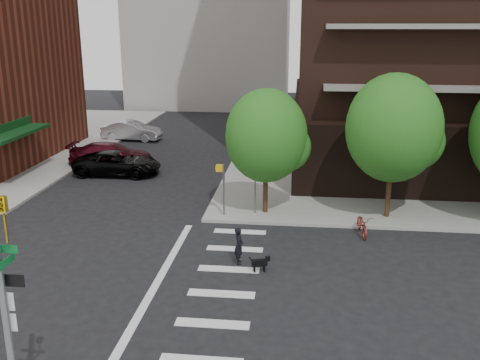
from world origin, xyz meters
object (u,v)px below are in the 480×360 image
object	(u,v)px
parked_car_maroon	(111,155)
dog_walker	(239,246)
parked_car_silver	(132,131)
parked_car_black	(117,163)
traffic_signal	(10,340)
scooter	(362,224)

from	to	relation	value
parked_car_maroon	dog_walker	xyz separation A→B (m)	(10.31, -14.35, -0.04)
parked_car_silver	parked_car_black	bearing A→B (deg)	-164.03
traffic_signal	parked_car_silver	xyz separation A→B (m)	(-7.73, 32.91, -1.90)
parked_car_silver	traffic_signal	bearing A→B (deg)	-163.41
scooter	dog_walker	xyz separation A→B (m)	(-5.24, -3.64, 0.26)
parked_car_black	parked_car_silver	distance (m)	10.77
dog_walker	parked_car_maroon	bearing A→B (deg)	25.59
parked_car_silver	scooter	xyz separation A→B (m)	(16.77, -19.16, -0.30)
traffic_signal	parked_car_maroon	distance (m)	25.38
traffic_signal	dog_walker	world-z (taller)	traffic_signal
parked_car_black	dog_walker	xyz separation A→B (m)	(9.18, -12.29, 0.01)
parked_car_maroon	traffic_signal	bearing A→B (deg)	-170.16
traffic_signal	scooter	xyz separation A→B (m)	(9.04, 13.75, -2.20)
dog_walker	scooter	bearing A→B (deg)	-65.28
traffic_signal	parked_car_black	world-z (taller)	traffic_signal
parked_car_maroon	parked_car_silver	distance (m)	8.54
parked_car_black	parked_car_maroon	distance (m)	2.35
traffic_signal	parked_car_maroon	bearing A→B (deg)	104.90
dog_walker	parked_car_silver	bearing A→B (deg)	16.72
traffic_signal	dog_walker	distance (m)	10.97
traffic_signal	dog_walker	bearing A→B (deg)	69.39
parked_car_maroon	parked_car_silver	xyz separation A→B (m)	(-1.22, 8.45, -0.00)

